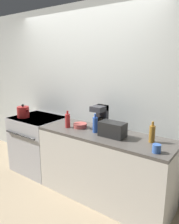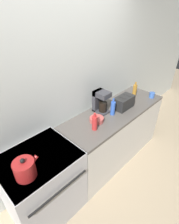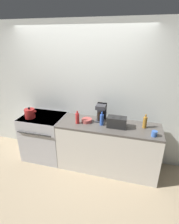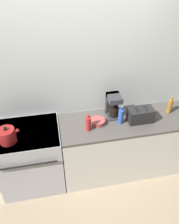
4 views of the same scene
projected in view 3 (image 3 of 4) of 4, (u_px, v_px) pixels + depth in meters
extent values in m
plane|color=tan|center=(71.00, 171.00, 3.26)|extent=(12.00, 12.00, 0.00)
cube|color=silver|center=(81.00, 93.00, 3.38)|extent=(8.00, 0.05, 2.60)
cube|color=#B7B7BC|center=(45.00, 136.00, 3.53)|extent=(0.80, 0.66, 0.90)
cube|color=black|center=(43.00, 117.00, 3.36)|extent=(0.78, 0.64, 0.02)
cylinder|color=black|center=(30.00, 118.00, 3.28)|extent=(0.21, 0.21, 0.01)
cylinder|color=black|center=(48.00, 120.00, 3.19)|extent=(0.21, 0.21, 0.01)
cylinder|color=black|center=(38.00, 113.00, 3.53)|extent=(0.21, 0.21, 0.01)
cylinder|color=black|center=(54.00, 115.00, 3.44)|extent=(0.21, 0.21, 0.01)
cylinder|color=black|center=(34.00, 134.00, 3.12)|extent=(0.68, 0.02, 0.02)
cube|color=silver|center=(108.00, 148.00, 3.20)|extent=(1.77, 0.61, 0.87)
cube|color=#514C47|center=(109.00, 126.00, 3.02)|extent=(1.77, 0.61, 0.04)
cylinder|color=maroon|center=(30.00, 113.00, 3.26)|extent=(0.19, 0.19, 0.17)
sphere|color=black|center=(29.00, 108.00, 3.21)|extent=(0.04, 0.04, 0.04)
cylinder|color=maroon|center=(34.00, 112.00, 3.22)|extent=(0.11, 0.04, 0.09)
cube|color=black|center=(117.00, 122.00, 2.92)|extent=(0.32, 0.17, 0.18)
cube|color=black|center=(114.00, 117.00, 2.90)|extent=(0.04, 0.12, 0.01)
cube|color=black|center=(120.00, 118.00, 2.87)|extent=(0.04, 0.12, 0.01)
cube|color=#333338|center=(101.00, 120.00, 3.17)|extent=(0.17, 0.22, 0.02)
cube|color=#333338|center=(102.00, 111.00, 3.18)|extent=(0.17, 0.06, 0.31)
cube|color=#333338|center=(101.00, 106.00, 3.07)|extent=(0.17, 0.22, 0.07)
cylinder|color=black|center=(101.00, 117.00, 3.12)|extent=(0.12, 0.12, 0.14)
cylinder|color=#9E6B23|center=(145.00, 122.00, 2.89)|extent=(0.07, 0.07, 0.19)
cylinder|color=#9E6B23|center=(146.00, 116.00, 2.84)|extent=(0.03, 0.03, 0.05)
cylinder|color=#2D56B7|center=(102.00, 120.00, 2.98)|extent=(0.06, 0.06, 0.20)
cylinder|color=#2D56B7|center=(102.00, 113.00, 2.93)|extent=(0.03, 0.03, 0.05)
cylinder|color=#B72828|center=(77.00, 118.00, 3.04)|extent=(0.07, 0.07, 0.19)
cylinder|color=#B72828|center=(77.00, 112.00, 3.00)|extent=(0.03, 0.03, 0.05)
cylinder|color=#3860B2|center=(154.00, 134.00, 2.66)|extent=(0.09, 0.09, 0.09)
cylinder|color=#B24C47|center=(87.00, 120.00, 3.12)|extent=(0.19, 0.19, 0.06)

